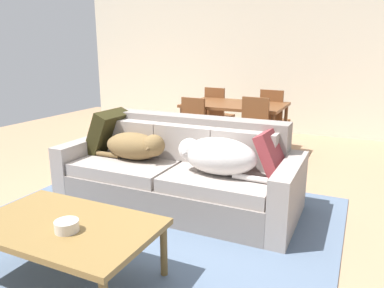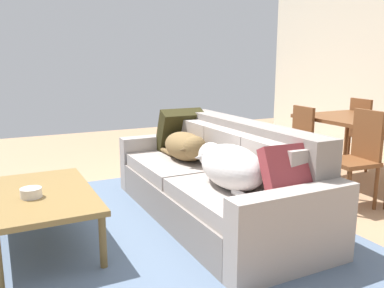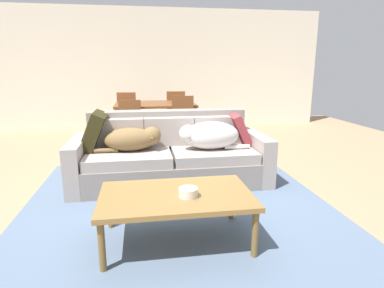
{
  "view_description": "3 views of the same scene",
  "coord_description": "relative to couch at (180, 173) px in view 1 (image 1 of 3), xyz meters",
  "views": [
    {
      "loc": [
        1.61,
        -2.93,
        1.52
      ],
      "look_at": [
        0.22,
        0.04,
        0.67
      ],
      "focal_mm": 34.1,
      "sensor_mm": 36.0,
      "label": 1
    },
    {
      "loc": [
        2.98,
        -1.57,
        1.38
      ],
      "look_at": [
        0.05,
        -0.11,
        0.71
      ],
      "focal_mm": 37.13,
      "sensor_mm": 36.0,
      "label": 2
    },
    {
      "loc": [
        -0.32,
        -3.7,
        1.42
      ],
      "look_at": [
        0.27,
        -0.03,
        0.51
      ],
      "focal_mm": 30.03,
      "sensor_mm": 36.0,
      "label": 3
    }
  ],
  "objects": [
    {
      "name": "coffee_table",
      "position": [
        -0.09,
        -1.48,
        0.06
      ],
      "size": [
        1.21,
        0.74,
        0.43
      ],
      "color": "olive",
      "rests_on": "ground"
    },
    {
      "name": "throw_pillow_by_left_arm",
      "position": [
        -0.91,
        0.05,
        0.33
      ],
      "size": [
        0.34,
        0.48,
        0.5
      ],
      "primitive_type": "cube",
      "rotation": [
        0.0,
        0.41,
        -0.01
      ],
      "color": "#2A2710",
      "rests_on": "couch"
    },
    {
      "name": "area_rug",
      "position": [
        0.0,
        -0.77,
        -0.32
      ],
      "size": [
        3.14,
        3.15,
        0.01
      ],
      "primitive_type": "cube",
      "rotation": [
        0.0,
        0.0,
        0.0
      ],
      "color": "slate",
      "rests_on": "ground"
    },
    {
      "name": "couch",
      "position": [
        0.0,
        0.0,
        0.0
      ],
      "size": [
        2.36,
        0.97,
        0.86
      ],
      "rotation": [
        0.0,
        0.0,
        0.0
      ],
      "color": "gray",
      "rests_on": "ground"
    },
    {
      "name": "dining_chair_near_right",
      "position": [
        0.34,
        1.35,
        0.19
      ],
      "size": [
        0.43,
        0.43,
        0.94
      ],
      "rotation": [
        0.0,
        0.0,
        -0.09
      ],
      "color": "brown",
      "rests_on": "ground"
    },
    {
      "name": "dining_table",
      "position": [
        -0.09,
        1.96,
        0.38
      ],
      "size": [
        1.42,
        0.97,
        0.77
      ],
      "color": "brown",
      "rests_on": "ground"
    },
    {
      "name": "bowl_on_coffee_table",
      "position": [
        -0.0,
        -1.56,
        0.14
      ],
      "size": [
        0.15,
        0.15,
        0.07
      ],
      "primitive_type": "cylinder",
      "color": "silver",
      "rests_on": "coffee_table"
    },
    {
      "name": "dining_chair_far_right",
      "position": [
        0.35,
        2.51,
        0.19
      ],
      "size": [
        0.44,
        0.44,
        0.94
      ],
      "rotation": [
        0.0,
        0.0,
        3.03
      ],
      "color": "brown",
      "rests_on": "ground"
    },
    {
      "name": "dog_on_right_cushion",
      "position": [
        0.46,
        -0.17,
        0.28
      ],
      "size": [
        0.85,
        0.37,
        0.33
      ],
      "rotation": [
        0.0,
        0.0,
        0.0
      ],
      "color": "silver",
      "rests_on": "couch"
    },
    {
      "name": "dining_chair_near_left",
      "position": [
        -0.53,
        1.33,
        0.17
      ],
      "size": [
        0.43,
        0.43,
        0.89
      ],
      "rotation": [
        0.0,
        0.0,
        -0.09
      ],
      "color": "brown",
      "rests_on": "ground"
    },
    {
      "name": "throw_pillow_by_right_arm",
      "position": [
        0.91,
        0.05,
        0.3
      ],
      "size": [
        0.28,
        0.43,
        0.42
      ],
      "primitive_type": "cube",
      "rotation": [
        0.0,
        -0.43,
        -0.05
      ],
      "color": "maroon",
      "rests_on": "couch"
    },
    {
      "name": "dining_chair_far_left",
      "position": [
        -0.6,
        2.57,
        0.18
      ],
      "size": [
        0.45,
        0.45,
        0.93
      ],
      "rotation": [
        0.0,
        0.0,
        3.02
      ],
      "color": "brown",
      "rests_on": "ground"
    },
    {
      "name": "back_partition",
      "position": [
        -0.02,
        3.84,
        1.03
      ],
      "size": [
        8.0,
        0.12,
        2.7
      ],
      "primitive_type": "cube",
      "color": "beige",
      "rests_on": "ground"
    },
    {
      "name": "dog_on_left_cushion",
      "position": [
        -0.44,
        -0.1,
        0.26
      ],
      "size": [
        0.78,
        0.34,
        0.28
      ],
      "rotation": [
        0.0,
        0.0,
        0.0
      ],
      "color": "brown",
      "rests_on": "couch"
    },
    {
      "name": "ground_plane",
      "position": [
        -0.02,
        -0.16,
        -0.32
      ],
      "size": [
        10.0,
        10.0,
        0.0
      ],
      "primitive_type": "plane",
      "color": "tan"
    }
  ]
}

